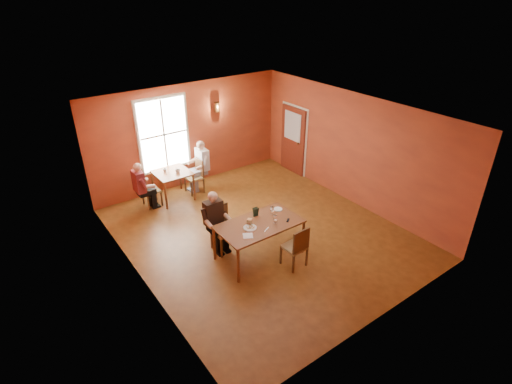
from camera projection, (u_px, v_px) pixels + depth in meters
ground at (261, 233)px, 9.78m from camera, size 6.00×7.00×0.01m
wall_back at (189, 135)px, 11.57m from camera, size 6.00×0.04×3.00m
wall_front at (388, 253)px, 6.58m from camera, size 6.00×0.04×3.00m
wall_left at (134, 219)px, 7.52m from camera, size 0.04×7.00×3.00m
wall_right at (351, 149)px, 10.63m from camera, size 0.04×7.00×3.00m
ceiling at (262, 114)px, 8.37m from camera, size 6.00×7.00×0.04m
window at (164, 135)px, 11.03m from camera, size 1.36×0.10×1.96m
door at (293, 140)px, 12.45m from camera, size 0.12×1.04×2.10m
wall_sconce at (217, 107)px, 11.64m from camera, size 0.16×0.16×0.28m
main_table at (259, 240)px, 8.78m from camera, size 1.82×1.02×0.85m
chair_diner_main at (224, 230)px, 8.94m from camera, size 0.47×0.47×1.07m
diner_main at (225, 225)px, 8.85m from camera, size 0.55×0.55×1.36m
chair_empty at (294, 246)px, 8.47m from camera, size 0.45×0.45×0.98m
plate_food at (250, 227)px, 8.42m from camera, size 0.31×0.31×0.04m
sandwich at (249, 222)px, 8.52m from camera, size 0.13×0.13×0.12m
goblet_a at (272, 210)px, 8.87m from camera, size 0.11×0.11×0.21m
goblet_c at (275, 219)px, 8.54m from camera, size 0.11×0.11×0.21m
menu_stand at (256, 212)px, 8.81m from camera, size 0.13×0.07×0.21m
knife at (267, 229)px, 8.38m from camera, size 0.19×0.11×0.00m
napkin at (248, 236)px, 8.17m from camera, size 0.28×0.28×0.01m
side_plate at (278, 209)px, 9.10m from camera, size 0.20×0.20×0.02m
sunglasses at (288, 220)px, 8.68m from camera, size 0.13×0.12×0.02m
second_table at (173, 185)px, 11.14m from camera, size 0.93×0.93×0.82m
chair_diner_white at (194, 177)px, 11.43m from camera, size 0.44×0.44×0.99m
diner_white at (194, 169)px, 11.35m from camera, size 0.57×0.57×1.43m
chair_diner_maroon at (151, 190)px, 10.77m from camera, size 0.42×0.42×0.94m
diner_maroon at (149, 184)px, 10.67m from camera, size 0.53×0.53×1.33m
cup_a at (178, 171)px, 10.89m from camera, size 0.13×0.13×0.10m
cup_b at (165, 170)px, 10.93m from camera, size 0.11×0.11×0.10m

